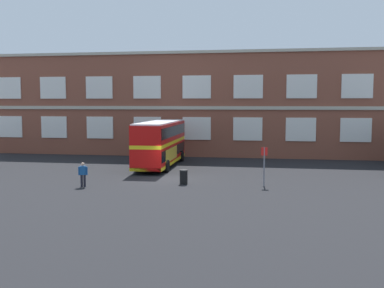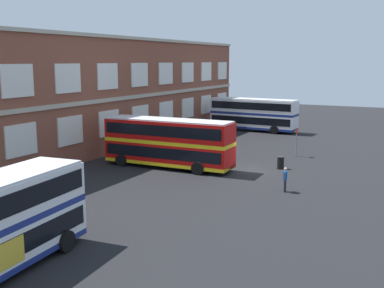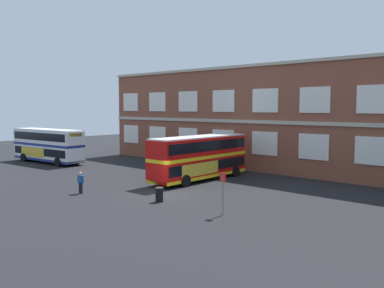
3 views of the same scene
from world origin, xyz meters
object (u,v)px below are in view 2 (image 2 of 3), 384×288
station_litter_bin (281,163)px  waiting_passenger (285,178)px  bus_stand_flag (297,139)px  double_decker_middle (168,142)px  double_decker_far (253,114)px

station_litter_bin → waiting_passenger: bearing=-161.2°
bus_stand_flag → station_litter_bin: bus_stand_flag is taller
double_decker_middle → double_decker_far: size_ratio=0.99×
double_decker_far → waiting_passenger: size_ratio=6.54×
double_decker_far → waiting_passenger: (-25.88, -11.46, -1.22)m
double_decker_far → waiting_passenger: double_decker_far is taller
double_decker_far → waiting_passenger: 28.33m
waiting_passenger → bus_stand_flag: 12.46m
waiting_passenger → station_litter_bin: size_ratio=1.65×
waiting_passenger → station_litter_bin: (6.59, 2.24, -0.41)m
double_decker_far → station_litter_bin: double_decker_far is taller
bus_stand_flag → station_litter_bin: (-5.62, -0.16, -1.12)m
station_litter_bin → double_decker_middle: bearing=113.7°
double_decker_far → bus_stand_flag: bearing=-146.4°
double_decker_far → bus_stand_flag: 16.41m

